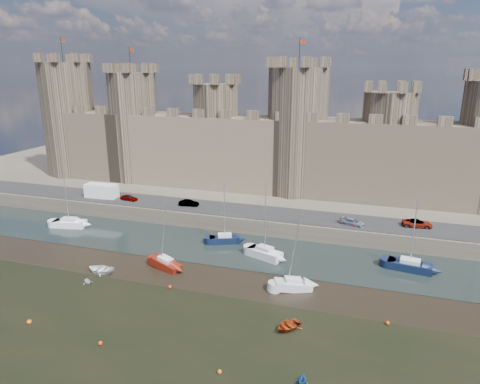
{
  "coord_description": "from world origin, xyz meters",
  "views": [
    {
      "loc": [
        15.53,
        -30.6,
        25.54
      ],
      "look_at": [
        -0.87,
        22.0,
        9.42
      ],
      "focal_mm": 32.0,
      "sensor_mm": 36.0,
      "label": 1
    }
  ],
  "objects_px": {
    "car_0": "(129,198)",
    "sailboat_3": "(410,265)",
    "sailboat_0": "(69,223)",
    "car_2": "(353,222)",
    "sailboat_5": "(293,284)",
    "sailboat_4": "(166,263)",
    "car_1": "(189,203)",
    "car_3": "(417,223)",
    "sailboat_1": "(225,239)",
    "van": "(102,191)",
    "sailboat_2": "(265,253)"
  },
  "relations": [
    {
      "from": "car_3",
      "to": "sailboat_1",
      "type": "height_order",
      "value": "sailboat_1"
    },
    {
      "from": "car_3",
      "to": "van",
      "type": "distance_m",
      "value": 54.05
    },
    {
      "from": "van",
      "to": "sailboat_0",
      "type": "distance_m",
      "value": 9.59
    },
    {
      "from": "car_1",
      "to": "sailboat_4",
      "type": "relative_size",
      "value": 0.34
    },
    {
      "from": "car_2",
      "to": "car_3",
      "type": "distance_m",
      "value": 9.51
    },
    {
      "from": "car_0",
      "to": "sailboat_3",
      "type": "distance_m",
      "value": 47.74
    },
    {
      "from": "car_1",
      "to": "sailboat_2",
      "type": "bearing_deg",
      "value": -131.94
    },
    {
      "from": "car_3",
      "to": "van",
      "type": "bearing_deg",
      "value": 87.89
    },
    {
      "from": "sailboat_1",
      "to": "car_3",
      "type": "bearing_deg",
      "value": -4.88
    },
    {
      "from": "sailboat_4",
      "to": "sailboat_5",
      "type": "xyz_separation_m",
      "value": [
        17.04,
        -0.55,
        -0.04
      ]
    },
    {
      "from": "car_0",
      "to": "sailboat_1",
      "type": "relative_size",
      "value": 0.36
    },
    {
      "from": "car_2",
      "to": "sailboat_4",
      "type": "xyz_separation_m",
      "value": [
        -22.84,
        -16.97,
        -2.29
      ]
    },
    {
      "from": "car_1",
      "to": "sailboat_3",
      "type": "bearing_deg",
      "value": -111.97
    },
    {
      "from": "sailboat_1",
      "to": "sailboat_3",
      "type": "bearing_deg",
      "value": -25.55
    },
    {
      "from": "van",
      "to": "sailboat_2",
      "type": "height_order",
      "value": "sailboat_2"
    },
    {
      "from": "car_1",
      "to": "car_3",
      "type": "height_order",
      "value": "car_3"
    },
    {
      "from": "car_2",
      "to": "sailboat_1",
      "type": "relative_size",
      "value": 0.41
    },
    {
      "from": "car_1",
      "to": "sailboat_1",
      "type": "xyz_separation_m",
      "value": [
        9.27,
        -7.79,
        -2.33
      ]
    },
    {
      "from": "sailboat_0",
      "to": "sailboat_5",
      "type": "xyz_separation_m",
      "value": [
        39.19,
        -9.49,
        -0.08
      ]
    },
    {
      "from": "sailboat_3",
      "to": "sailboat_5",
      "type": "relative_size",
      "value": 1.0
    },
    {
      "from": "sailboat_4",
      "to": "car_0",
      "type": "bearing_deg",
      "value": 150.54
    },
    {
      "from": "car_0",
      "to": "car_3",
      "type": "distance_m",
      "value": 48.31
    },
    {
      "from": "sailboat_4",
      "to": "sailboat_1",
      "type": "bearing_deg",
      "value": 84.24
    },
    {
      "from": "car_1",
      "to": "car_3",
      "type": "distance_m",
      "value": 36.75
    },
    {
      "from": "car_2",
      "to": "sailboat_2",
      "type": "xyz_separation_m",
      "value": [
        -11.16,
        -10.05,
        -2.19
      ]
    },
    {
      "from": "car_2",
      "to": "sailboat_5",
      "type": "relative_size",
      "value": 0.38
    },
    {
      "from": "sailboat_0",
      "to": "sailboat_4",
      "type": "xyz_separation_m",
      "value": [
        22.15,
        -8.95,
        -0.04
      ]
    },
    {
      "from": "car_1",
      "to": "sailboat_1",
      "type": "height_order",
      "value": "sailboat_1"
    },
    {
      "from": "sailboat_0",
      "to": "sailboat_3",
      "type": "bearing_deg",
      "value": -10.98
    },
    {
      "from": "car_1",
      "to": "van",
      "type": "distance_m",
      "value": 17.31
    },
    {
      "from": "car_2",
      "to": "sailboat_2",
      "type": "bearing_deg",
      "value": 148.76
    },
    {
      "from": "car_3",
      "to": "sailboat_0",
      "type": "bearing_deg",
      "value": 97.37
    },
    {
      "from": "car_3",
      "to": "sailboat_2",
      "type": "xyz_separation_m",
      "value": [
        -20.42,
        -12.2,
        -2.25
      ]
    },
    {
      "from": "car_2",
      "to": "sailboat_4",
      "type": "distance_m",
      "value": 28.54
    },
    {
      "from": "sailboat_3",
      "to": "sailboat_5",
      "type": "height_order",
      "value": "sailboat_3"
    },
    {
      "from": "van",
      "to": "sailboat_5",
      "type": "xyz_separation_m",
      "value": [
        38.97,
        -18.6,
        -3.08
      ]
    },
    {
      "from": "sailboat_3",
      "to": "van",
      "type": "bearing_deg",
      "value": 179.06
    },
    {
      "from": "car_0",
      "to": "van",
      "type": "xyz_separation_m",
      "value": [
        -5.74,
        0.17,
        0.73
      ]
    },
    {
      "from": "car_0",
      "to": "van",
      "type": "relative_size",
      "value": 0.55
    },
    {
      "from": "car_1",
      "to": "car_3",
      "type": "relative_size",
      "value": 0.8
    },
    {
      "from": "car_2",
      "to": "van",
      "type": "bearing_deg",
      "value": 105.39
    },
    {
      "from": "sailboat_0",
      "to": "sailboat_3",
      "type": "distance_m",
      "value": 52.81
    },
    {
      "from": "car_0",
      "to": "van",
      "type": "bearing_deg",
      "value": 95.26
    },
    {
      "from": "sailboat_4",
      "to": "sailboat_5",
      "type": "height_order",
      "value": "sailboat_4"
    },
    {
      "from": "sailboat_3",
      "to": "sailboat_0",
      "type": "bearing_deg",
      "value": -171.12
    },
    {
      "from": "sailboat_0",
      "to": "car_2",
      "type": "bearing_deg",
      "value": -0.93
    },
    {
      "from": "car_1",
      "to": "car_2",
      "type": "height_order",
      "value": "car_1"
    },
    {
      "from": "car_2",
      "to": "sailboat_4",
      "type": "height_order",
      "value": "sailboat_4"
    },
    {
      "from": "car_1",
      "to": "sailboat_4",
      "type": "xyz_separation_m",
      "value": [
        4.64,
        -18.12,
        -2.32
      ]
    },
    {
      "from": "sailboat_1",
      "to": "sailboat_4",
      "type": "distance_m",
      "value": 11.32
    }
  ]
}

